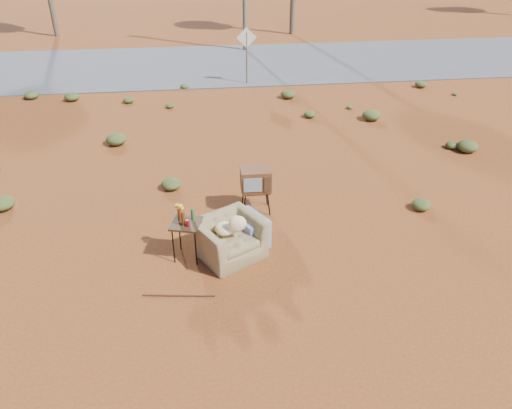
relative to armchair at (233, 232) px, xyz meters
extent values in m
plane|color=brown|center=(-0.02, -0.62, -0.51)|extent=(140.00, 140.00, 0.00)
cube|color=#565659|center=(-0.02, 14.38, -0.49)|extent=(140.00, 7.00, 0.04)
imported|color=olive|center=(-0.08, -0.07, 0.04)|extent=(1.48, 1.32, 1.09)
ellipsoid|color=#FFDF9B|center=(-0.16, -0.05, 0.12)|extent=(0.39, 0.39, 0.23)
ellipsoid|color=#FFDF9B|center=(0.07, -0.22, 0.33)|extent=(0.35, 0.17, 0.35)
cube|color=#213E98|center=(0.36, 0.31, -0.19)|extent=(0.85, 0.96, 0.64)
cube|color=black|center=(0.64, 1.59, 0.04)|extent=(0.60, 0.47, 0.03)
cylinder|color=black|center=(0.37, 1.38, -0.24)|extent=(0.03, 0.03, 0.54)
cylinder|color=black|center=(0.92, 1.37, -0.24)|extent=(0.03, 0.03, 0.54)
cylinder|color=black|center=(0.37, 1.80, -0.24)|extent=(0.03, 0.03, 0.54)
cylinder|color=black|center=(0.92, 1.80, -0.24)|extent=(0.03, 0.03, 0.54)
cube|color=brown|center=(0.64, 1.59, 0.31)|extent=(0.68, 0.53, 0.52)
cube|color=gray|center=(0.55, 1.32, 0.31)|extent=(0.40, 0.03, 0.33)
cube|color=#472D19|center=(0.87, 1.31, 0.31)|extent=(0.15, 0.02, 0.37)
cube|color=#3D2816|center=(-0.92, -0.02, 0.28)|extent=(0.69, 0.69, 0.04)
cylinder|color=black|center=(-1.19, -0.18, -0.12)|extent=(0.03, 0.03, 0.79)
cylinder|color=black|center=(-0.76, -0.29, -0.12)|extent=(0.03, 0.03, 0.79)
cylinder|color=black|center=(-1.07, 0.26, -0.12)|extent=(0.03, 0.03, 0.79)
cylinder|color=black|center=(-0.64, 0.14, -0.12)|extent=(0.03, 0.03, 0.79)
cylinder|color=#53260D|center=(-1.03, 0.07, 0.45)|extent=(0.08, 0.08, 0.29)
cylinder|color=#53260D|center=(-0.96, -0.10, 0.46)|extent=(0.07, 0.07, 0.31)
cylinder|color=#255729|center=(-0.78, 0.06, 0.44)|extent=(0.07, 0.07, 0.27)
cylinder|color=#B20E20|center=(-0.88, -0.14, 0.37)|extent=(0.07, 0.07, 0.15)
cylinder|color=silver|center=(-1.03, 0.19, 0.38)|extent=(0.09, 0.09, 0.16)
ellipsoid|color=yellow|center=(-1.03, 0.19, 0.55)|extent=(0.18, 0.18, 0.13)
cylinder|color=#522916|center=(-1.10, -1.22, -0.49)|extent=(1.31, 0.22, 0.04)
cylinder|color=brown|center=(1.48, 11.38, 0.49)|extent=(0.06, 0.06, 2.00)
cube|color=silver|center=(1.48, 11.38, 1.29)|extent=(0.78, 0.04, 0.78)
ellipsoid|color=#4A5826|center=(-5.22, 2.38, -0.35)|extent=(0.56, 0.56, 0.31)
ellipsoid|color=#4A5826|center=(4.48, 1.18, -0.39)|extent=(0.44, 0.44, 0.24)
ellipsoid|color=#4A5826|center=(-3.02, 5.88, -0.34)|extent=(0.60, 0.60, 0.33)
ellipsoid|color=#4A5826|center=(6.78, 4.38, -0.41)|extent=(0.36, 0.36, 0.20)
ellipsoid|color=#4A5826|center=(3.18, 7.38, -0.40)|extent=(0.40, 0.40, 0.22)
ellipsoid|color=#4A5826|center=(-1.52, 8.88, -0.43)|extent=(0.30, 0.30, 0.17)
camera|label=1|loc=(-0.56, -8.26, 5.54)|focal=35.00mm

